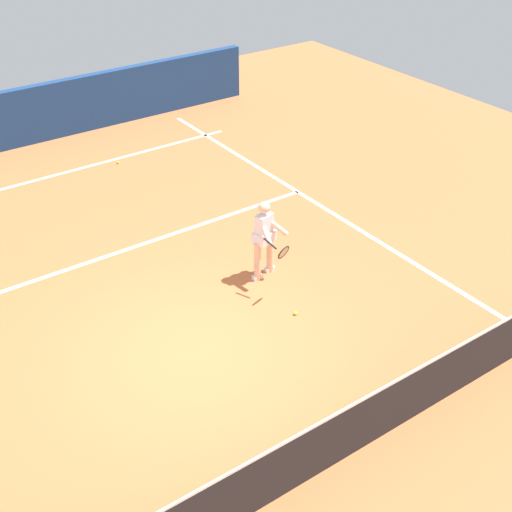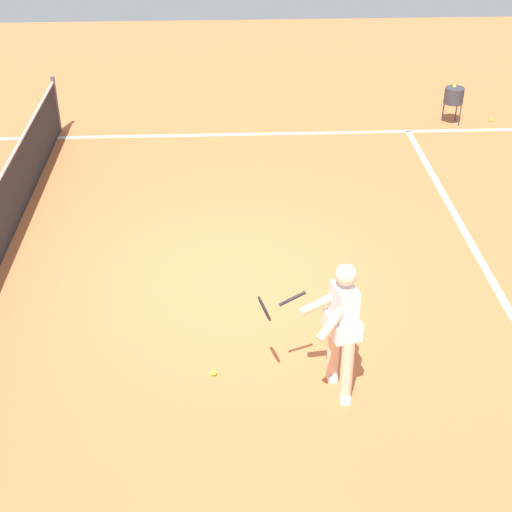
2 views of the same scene
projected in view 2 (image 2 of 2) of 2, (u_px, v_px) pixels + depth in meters
ground_plane at (229, 278)px, 9.89m from camera, size 25.89×25.89×0.00m
service_line_marking at (487, 271)px, 10.03m from camera, size 9.60×0.10×0.01m
sideline_right_marking at (225, 135)px, 13.97m from camera, size 0.10×17.92×0.01m
tennis_player at (339, 324)px, 7.63m from camera, size 0.67×1.06×1.55m
tennis_ball_near at (491, 120)px, 14.53m from camera, size 0.07×0.07×0.07m
tennis_ball_mid at (214, 373)px, 8.23m from camera, size 0.07×0.07×0.07m
ball_hopper at (454, 96)px, 14.17m from camera, size 0.36×0.36×0.74m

